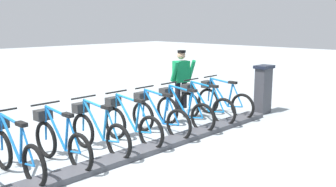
% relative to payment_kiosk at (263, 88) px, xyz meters
% --- Properties ---
extents(ground_plane, '(60.00, 60.00, 0.00)m').
position_rel_payment_kiosk_xyz_m(ground_plane, '(-0.05, 4.70, -0.67)').
color(ground_plane, '#9EA7AB').
extents(dock_rail_base, '(0.44, 8.57, 0.10)m').
position_rel_payment_kiosk_xyz_m(dock_rail_base, '(-0.05, 4.70, -0.62)').
color(dock_rail_base, '#47474C').
rests_on(dock_rail_base, ground).
extents(payment_kiosk, '(0.36, 0.52, 1.28)m').
position_rel_payment_kiosk_xyz_m(payment_kiosk, '(0.00, 0.00, 0.00)').
color(payment_kiosk, '#38383D').
rests_on(payment_kiosk, ground).
extents(bike_docked_0, '(1.72, 0.54, 1.02)m').
position_rel_payment_kiosk_xyz_m(bike_docked_0, '(0.57, 1.01, -0.24)').
color(bike_docked_0, black).
rests_on(bike_docked_0, ground).
extents(bike_docked_1, '(1.72, 0.54, 1.02)m').
position_rel_payment_kiosk_xyz_m(bike_docked_1, '(0.57, 1.79, -0.24)').
color(bike_docked_1, black).
rests_on(bike_docked_1, ground).
extents(bike_docked_2, '(1.72, 0.54, 1.02)m').
position_rel_payment_kiosk_xyz_m(bike_docked_2, '(0.57, 2.57, -0.24)').
color(bike_docked_2, black).
rests_on(bike_docked_2, ground).
extents(bike_docked_3, '(1.72, 0.54, 1.02)m').
position_rel_payment_kiosk_xyz_m(bike_docked_3, '(0.57, 3.35, -0.24)').
color(bike_docked_3, black).
rests_on(bike_docked_3, ground).
extents(bike_docked_4, '(1.72, 0.54, 1.02)m').
position_rel_payment_kiosk_xyz_m(bike_docked_4, '(0.57, 4.12, -0.24)').
color(bike_docked_4, black).
rests_on(bike_docked_4, ground).
extents(bike_docked_5, '(1.72, 0.54, 1.02)m').
position_rel_payment_kiosk_xyz_m(bike_docked_5, '(0.57, 4.90, -0.24)').
color(bike_docked_5, black).
rests_on(bike_docked_5, ground).
extents(bike_docked_6, '(1.72, 0.54, 1.02)m').
position_rel_payment_kiosk_xyz_m(bike_docked_6, '(0.57, 5.68, -0.24)').
color(bike_docked_6, black).
rests_on(bike_docked_6, ground).
extents(bike_docked_7, '(1.72, 0.54, 1.02)m').
position_rel_payment_kiosk_xyz_m(bike_docked_7, '(0.57, 6.46, -0.24)').
color(bike_docked_7, black).
rests_on(bike_docked_7, ground).
extents(worker_near_rack, '(0.58, 0.69, 1.66)m').
position_rel_payment_kiosk_xyz_m(worker_near_rack, '(1.65, 1.40, 0.24)').
color(worker_near_rack, white).
rests_on(worker_near_rack, ground).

